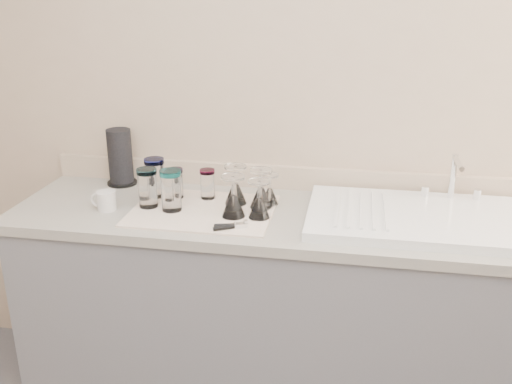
% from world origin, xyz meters
% --- Properties ---
extents(room_envelope, '(3.54, 3.50, 2.52)m').
position_xyz_m(room_envelope, '(0.00, 0.00, 1.56)').
color(room_envelope, '#58585E').
rests_on(room_envelope, ground).
extents(counter_unit, '(2.06, 0.62, 0.90)m').
position_xyz_m(counter_unit, '(0.00, 1.20, 0.45)').
color(counter_unit, slate).
rests_on(counter_unit, ground).
extents(sink_unit, '(0.82, 0.50, 0.22)m').
position_xyz_m(sink_unit, '(0.55, 1.20, 0.92)').
color(sink_unit, white).
rests_on(sink_unit, counter_unit).
extents(dish_towel, '(0.55, 0.42, 0.01)m').
position_xyz_m(dish_towel, '(-0.27, 1.16, 0.90)').
color(dish_towel, white).
rests_on(dish_towel, counter_unit).
extents(tumbler_teal, '(0.08, 0.08, 0.16)m').
position_xyz_m(tumbler_teal, '(-0.50, 1.28, 0.99)').
color(tumbler_teal, white).
rests_on(tumbler_teal, dish_towel).
extents(tumbler_cyan, '(0.06, 0.06, 0.12)m').
position_xyz_m(tumbler_cyan, '(-0.41, 1.28, 0.97)').
color(tumbler_cyan, white).
rests_on(tumbler_cyan, dish_towel).
extents(tumbler_purple, '(0.06, 0.06, 0.12)m').
position_xyz_m(tumbler_purple, '(-0.28, 1.29, 0.97)').
color(tumbler_purple, white).
rests_on(tumbler_purple, dish_towel).
extents(tumbler_magenta, '(0.08, 0.08, 0.16)m').
position_xyz_m(tumbler_magenta, '(-0.49, 1.16, 0.99)').
color(tumbler_magenta, white).
rests_on(tumbler_magenta, dish_towel).
extents(tumbler_blue, '(0.08, 0.08, 0.16)m').
position_xyz_m(tumbler_blue, '(-0.39, 1.14, 0.99)').
color(tumbler_blue, white).
rests_on(tumbler_blue, dish_towel).
extents(goblet_back_left, '(0.09, 0.09, 0.16)m').
position_xyz_m(goblet_back_left, '(-0.16, 1.25, 0.96)').
color(goblet_back_left, white).
rests_on(goblet_back_left, dish_towel).
extents(goblet_back_right, '(0.07, 0.07, 0.12)m').
position_xyz_m(goblet_back_right, '(-0.02, 1.27, 0.95)').
color(goblet_back_right, white).
rests_on(goblet_back_right, dish_towel).
extents(goblet_front_left, '(0.09, 0.09, 0.16)m').
position_xyz_m(goblet_front_left, '(-0.14, 1.12, 0.96)').
color(goblet_front_left, white).
rests_on(goblet_front_left, dish_towel).
extents(goblet_front_right, '(0.08, 0.08, 0.15)m').
position_xyz_m(goblet_front_right, '(-0.04, 1.13, 0.96)').
color(goblet_front_right, white).
rests_on(goblet_front_right, dish_towel).
extents(goblet_extra, '(0.09, 0.09, 0.16)m').
position_xyz_m(goblet_extra, '(-0.05, 1.23, 0.96)').
color(goblet_extra, white).
rests_on(goblet_extra, dish_towel).
extents(can_opener, '(0.12, 0.08, 0.02)m').
position_xyz_m(can_opener, '(-0.12, 1.01, 0.92)').
color(can_opener, silver).
rests_on(can_opener, dish_towel).
extents(white_mug, '(0.11, 0.08, 0.08)m').
position_xyz_m(white_mug, '(-0.65, 1.11, 0.94)').
color(white_mug, silver).
rests_on(white_mug, counter_unit).
extents(paper_towel_roll, '(0.13, 0.13, 0.25)m').
position_xyz_m(paper_towel_roll, '(-0.71, 1.42, 1.02)').
color(paper_towel_roll, black).
rests_on(paper_towel_roll, counter_unit).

